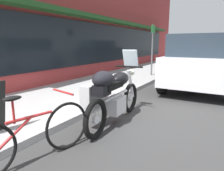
# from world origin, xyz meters

# --- Properties ---
(ground_plane) EXTENTS (80.00, 80.00, 0.00)m
(ground_plane) POSITION_xyz_m (0.00, 0.00, 0.00)
(ground_plane) COLOR #383838
(storefront_building) EXTENTS (21.10, 0.90, 7.16)m
(storefront_building) POSITION_xyz_m (6.55, 4.19, 3.50)
(storefront_building) COLOR #983131
(storefront_building) RESTS_ON ground_plane
(sidewalk_curb) EXTENTS (30.00, 2.92, 0.12)m
(sidewalk_curb) POSITION_xyz_m (9.00, 2.57, 0.06)
(sidewalk_curb) COLOR #ACACAC
(sidewalk_curb) RESTS_ON ground_plane
(touring_motorcycle) EXTENTS (2.19, 0.62, 1.41)m
(touring_motorcycle) POSITION_xyz_m (-0.60, 0.42, 0.61)
(touring_motorcycle) COLOR black
(touring_motorcycle) RESTS_ON ground_plane
(parked_bicycle) EXTENTS (1.75, 0.59, 0.94)m
(parked_bicycle) POSITION_xyz_m (-2.24, 0.66, 0.39)
(parked_bicycle) COLOR black
(parked_bicycle) RESTS_ON ground_plane
(parked_minivan) EXTENTS (4.55, 2.14, 1.81)m
(parked_minivan) POSITION_xyz_m (3.81, -0.66, 0.96)
(parked_minivan) COLOR silver
(parked_minivan) RESTS_ON ground_plane
(parking_sign_pole) EXTENTS (0.44, 0.07, 2.26)m
(parking_sign_pole) POSITION_xyz_m (5.20, 1.61, 1.47)
(parking_sign_pole) COLOR #59595B
(parking_sign_pole) RESTS_ON sidewalk_curb
(parked_car_down_block) EXTENTS (4.78, 2.07, 1.82)m
(parked_car_down_block) POSITION_xyz_m (11.17, -0.34, 0.96)
(parked_car_down_block) COLOR black
(parked_car_down_block) RESTS_ON ground_plane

